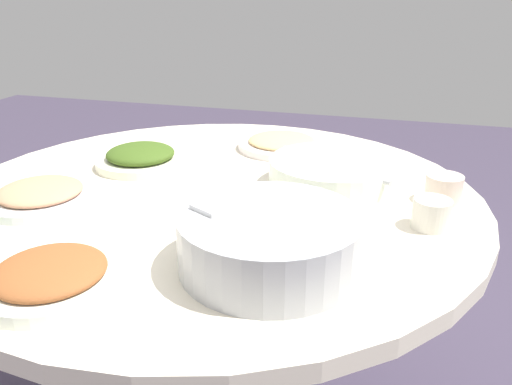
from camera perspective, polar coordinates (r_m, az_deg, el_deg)
The scene contains 9 objects.
round_dining_table at distance 1.23m, azimuth -4.66°, elevation -5.51°, with size 1.21×1.21×0.78m.
rice_bowl at distance 0.84m, azimuth 1.52°, elevation -5.27°, with size 0.30×0.30×0.10m.
soup_bowl at distance 1.20m, azimuth 8.48°, elevation 2.07°, with size 0.29×0.29×0.06m.
dish_greens at distance 1.36m, azimuth -12.72°, elevation 3.85°, with size 0.23×0.23×0.05m.
dish_noodles at distance 1.47m, azimuth 2.87°, elevation 5.53°, with size 0.25×0.25×0.04m.
dish_stirfry at distance 0.86m, azimuth -21.93°, elevation -8.60°, with size 0.22×0.22×0.05m.
dish_shrimp at distance 1.19m, azimuth -22.88°, elevation -0.20°, with size 0.24×0.24×0.04m.
tea_cup_near at distance 1.17m, azimuth 20.17°, elevation 0.42°, with size 0.08×0.08×0.06m, color beige.
tea_cup_far at distance 1.04m, azimuth 18.95°, elevation -2.25°, with size 0.07×0.07×0.06m, color silver.
Camera 1 is at (-0.40, 1.02, 1.21)m, focal length 35.89 mm.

